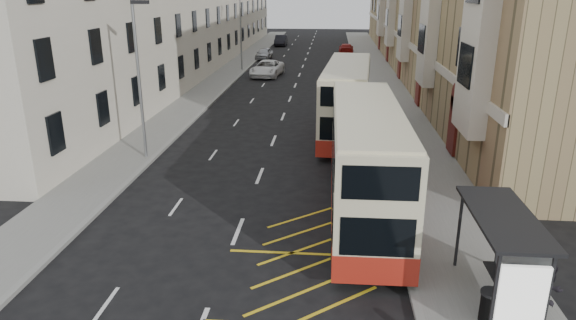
# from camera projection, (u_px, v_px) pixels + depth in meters

# --- Properties ---
(ground) EXTENTS (200.00, 200.00, 0.00)m
(ground) POSITION_uv_depth(u_px,v_px,m) (215.00, 291.00, 15.62)
(ground) COLOR black
(ground) RESTS_ON ground
(pavement_right) EXTENTS (4.00, 120.00, 0.15)m
(pavement_right) POSITION_uv_depth(u_px,v_px,m) (386.00, 95.00, 43.24)
(pavement_right) COLOR slate
(pavement_right) RESTS_ON ground
(pavement_left) EXTENTS (3.00, 120.00, 0.15)m
(pavement_left) POSITION_uv_depth(u_px,v_px,m) (206.00, 92.00, 44.50)
(pavement_left) COLOR slate
(pavement_left) RESTS_ON ground
(kerb_right) EXTENTS (0.25, 120.00, 0.15)m
(kerb_right) POSITION_uv_depth(u_px,v_px,m) (362.00, 94.00, 43.40)
(kerb_right) COLOR gray
(kerb_right) RESTS_ON ground
(kerb_left) EXTENTS (0.25, 120.00, 0.15)m
(kerb_left) POSITION_uv_depth(u_px,v_px,m) (223.00, 92.00, 44.38)
(kerb_left) COLOR gray
(kerb_left) RESTS_ON ground
(road_markings) EXTENTS (10.00, 110.00, 0.01)m
(road_markings) POSITION_uv_depth(u_px,v_px,m) (302.00, 68.00, 58.06)
(road_markings) COLOR silver
(road_markings) RESTS_ON ground
(terrace_left) EXTENTS (9.18, 79.00, 13.25)m
(terrace_left) POSITION_uv_depth(u_px,v_px,m) (184.00, 7.00, 57.52)
(terrace_left) COLOR beige
(terrace_left) RESTS_ON ground
(bus_shelter) EXTENTS (1.65, 4.25, 2.70)m
(bus_shelter) POSITION_uv_depth(u_px,v_px,m) (511.00, 245.00, 13.89)
(bus_shelter) COLOR black
(bus_shelter) RESTS_ON pavement_right
(guard_railing) EXTENTS (0.06, 6.56, 1.01)m
(guard_railing) POSITION_uv_depth(u_px,v_px,m) (401.00, 198.00, 20.26)
(guard_railing) COLOR red
(guard_railing) RESTS_ON pavement_right
(street_lamp_near) EXTENTS (0.93, 0.18, 8.00)m
(street_lamp_near) POSITION_uv_depth(u_px,v_px,m) (139.00, 72.00, 25.96)
(street_lamp_near) COLOR gray
(street_lamp_near) RESTS_ON pavement_left
(street_lamp_far) EXTENTS (0.93, 0.18, 8.00)m
(street_lamp_far) POSITION_uv_depth(u_px,v_px,m) (241.00, 27.00, 54.25)
(street_lamp_far) COLOR gray
(street_lamp_far) RESTS_ON pavement_left
(double_decker_front) EXTENTS (2.63, 11.23, 4.47)m
(double_decker_front) POSITION_uv_depth(u_px,v_px,m) (366.00, 163.00, 19.94)
(double_decker_front) COLOR beige
(double_decker_front) RESTS_ON ground
(double_decker_rear) EXTENTS (3.37, 11.24, 4.42)m
(double_decker_rear) POSITION_uv_depth(u_px,v_px,m) (347.00, 100.00, 31.03)
(double_decker_rear) COLOR beige
(double_decker_rear) RESTS_ON ground
(litter_bin) EXTENTS (0.57, 0.57, 0.94)m
(litter_bin) POSITION_uv_depth(u_px,v_px,m) (490.00, 306.00, 13.80)
(litter_bin) COLOR black
(litter_bin) RESTS_ON pavement_right
(pedestrian_mid) EXTENTS (1.13, 1.03, 1.89)m
(pedestrian_mid) POSITION_uv_depth(u_px,v_px,m) (547.00, 295.00, 13.49)
(pedestrian_mid) COLOR black
(pedestrian_mid) RESTS_ON pavement_right
(pedestrian_far) EXTENTS (1.08, 0.52, 1.79)m
(pedestrian_far) POSITION_uv_depth(u_px,v_px,m) (406.00, 200.00, 19.62)
(pedestrian_far) COLOR black
(pedestrian_far) RESTS_ON pavement_right
(white_van) EXTENTS (3.28, 5.98, 1.59)m
(white_van) POSITION_uv_depth(u_px,v_px,m) (267.00, 69.00, 52.24)
(white_van) COLOR white
(white_van) RESTS_ON ground
(car_silver) EXTENTS (2.08, 4.30, 1.42)m
(car_silver) POSITION_uv_depth(u_px,v_px,m) (264.00, 54.00, 64.38)
(car_silver) COLOR #B1B4B9
(car_silver) RESTS_ON ground
(car_dark) EXTENTS (1.73, 4.86, 1.60)m
(car_dark) POSITION_uv_depth(u_px,v_px,m) (281.00, 40.00, 78.94)
(car_dark) COLOR black
(car_dark) RESTS_ON ground
(car_red) EXTENTS (2.06, 4.81, 1.38)m
(car_red) POSITION_uv_depth(u_px,v_px,m) (346.00, 49.00, 69.45)
(car_red) COLOR maroon
(car_red) RESTS_ON ground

